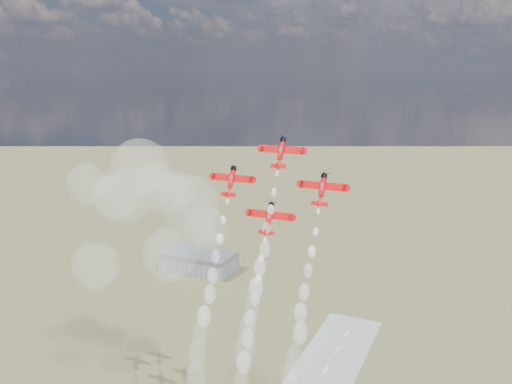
{
  "coord_description": "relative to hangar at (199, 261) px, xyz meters",
  "views": [
    {
      "loc": [
        63.28,
        -135.28,
        139.23
      ],
      "look_at": [
        1.37,
        5.05,
        104.36
      ],
      "focal_mm": 38.0,
      "sensor_mm": 36.0,
      "label": 1
    }
  ],
  "objects": [
    {
      "name": "smoke_trail_left",
      "position": [
        113.58,
        -195.2,
        59.85
      ],
      "size": [
        5.51,
        24.42,
        47.91
      ],
      "color": "white",
      "rests_on": "plane_left"
    },
    {
      "name": "hangar",
      "position": [
        0.0,
        0.0,
        0.0
      ],
      "size": [
        50.0,
        28.0,
        13.0
      ],
      "color": "gray",
      "rests_on": "ground"
    },
    {
      "name": "plane_left",
      "position": [
        113.43,
        -175.06,
        100.64
      ],
      "size": [
        13.21,
        6.64,
        8.75
      ],
      "rotation": [
        1.11,
        0.0,
        0.0
      ],
      "color": "red",
      "rests_on": "ground"
    },
    {
      "name": "smoke_trail_lead",
      "position": [
        127.28,
        -191.21,
        68.77
      ],
      "size": [
        5.18,
        25.4,
        47.26
      ],
      "color": "white",
      "rests_on": "plane_lead"
    },
    {
      "name": "drifted_smoke_cloud",
      "position": [
        68.75,
        -154.18,
        82.87
      ],
      "size": [
        62.45,
        37.39,
        57.82
      ],
      "color": "white",
      "rests_on": "ground"
    },
    {
      "name": "plane_lead",
      "position": [
        127.37,
        -170.72,
        109.37
      ],
      "size": [
        13.21,
        6.64,
        8.75
      ],
      "rotation": [
        1.11,
        0.0,
        0.0
      ],
      "color": "red",
      "rests_on": "ground"
    },
    {
      "name": "smoke_trail_right",
      "position": [
        141.24,
        -195.18,
        59.85
      ],
      "size": [
        5.82,
        24.64,
        46.99
      ],
      "color": "white",
      "rests_on": "plane_right"
    },
    {
      "name": "plane_slot",
      "position": [
        127.37,
        -179.4,
        91.9
      ],
      "size": [
        13.21,
        6.64,
        8.75
      ],
      "rotation": [
        1.11,
        0.0,
        0.0
      ],
      "color": "red",
      "rests_on": "ground"
    },
    {
      "name": "plane_right",
      "position": [
        141.3,
        -175.06,
        100.64
      ],
      "size": [
        13.21,
        6.64,
        8.75
      ],
      "rotation": [
        1.11,
        0.0,
        0.0
      ],
      "color": "red",
      "rests_on": "ground"
    }
  ]
}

